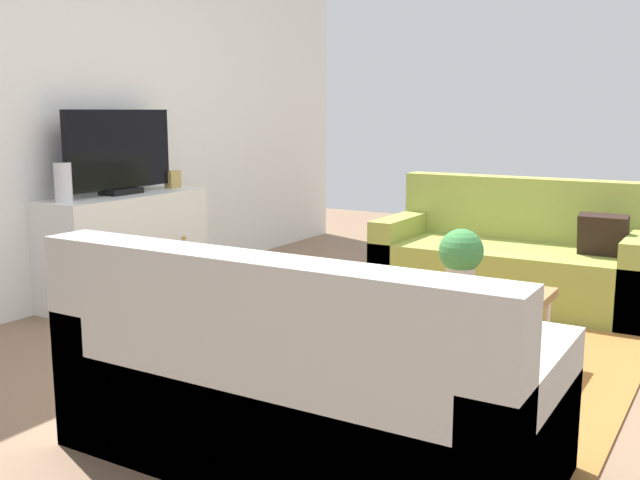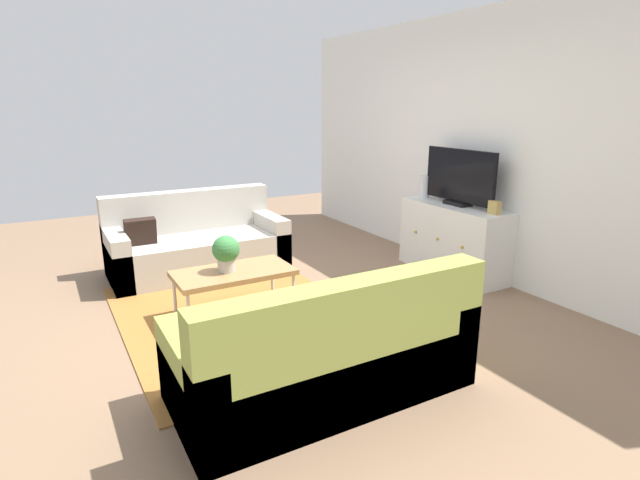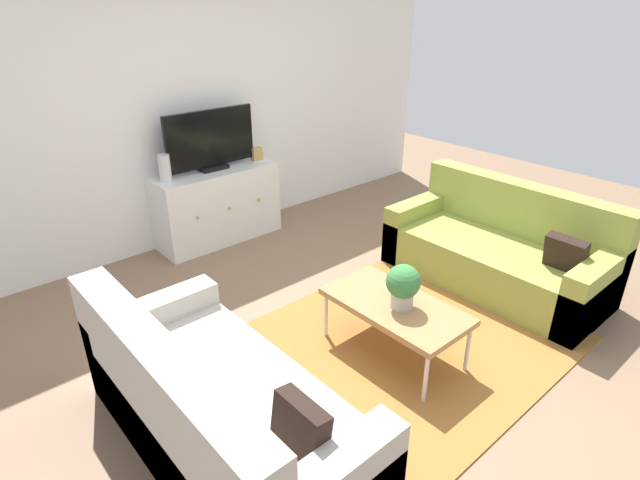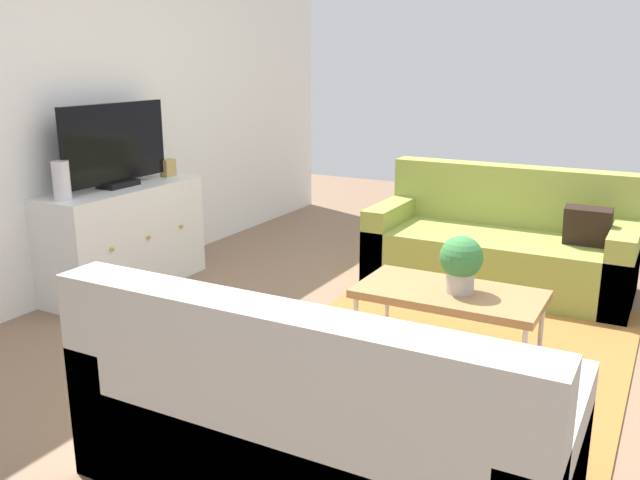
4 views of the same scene
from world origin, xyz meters
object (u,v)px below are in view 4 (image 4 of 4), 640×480
(flat_screen_tv, at_px, (115,146))
(mantel_clock, at_px, (168,168))
(coffee_table, at_px, (449,296))
(potted_plant, at_px, (461,262))
(couch_right_side, at_px, (503,247))
(glass_vase, at_px, (61,181))
(tv_console, at_px, (125,238))
(couch_left_side, at_px, (315,432))

(flat_screen_tv, bearing_deg, mantel_clock, -2.26)
(flat_screen_tv, relative_size, mantel_clock, 7.18)
(coffee_table, relative_size, potted_plant, 3.18)
(couch_right_side, height_order, mantel_clock, mantel_clock)
(potted_plant, xyz_separation_m, mantel_clock, (0.59, 2.50, 0.23))
(couch_right_side, xyz_separation_m, glass_vase, (-1.91, 2.37, 0.60))
(potted_plant, bearing_deg, couch_right_side, 4.64)
(mantel_clock, bearing_deg, couch_right_side, -69.36)
(coffee_table, bearing_deg, flat_screen_tv, 88.13)
(potted_plant, xyz_separation_m, glass_vase, (-0.42, 2.50, 0.29))
(couch_right_side, bearing_deg, glass_vase, 128.78)
(potted_plant, bearing_deg, glass_vase, 99.59)
(potted_plant, relative_size, tv_console, 0.25)
(flat_screen_tv, height_order, mantel_clock, flat_screen_tv)
(mantel_clock, bearing_deg, coffee_table, -103.52)
(couch_right_side, relative_size, mantel_clock, 14.13)
(couch_left_side, relative_size, glass_vase, 7.32)
(couch_right_side, relative_size, potted_plant, 5.90)
(potted_plant, bearing_deg, couch_left_side, 175.05)
(coffee_table, distance_m, flat_screen_tv, 2.55)
(flat_screen_tv, xyz_separation_m, mantel_clock, (0.51, -0.02, -0.22))
(tv_console, relative_size, glass_vase, 5.00)
(coffee_table, relative_size, mantel_clock, 7.62)
(couch_right_side, bearing_deg, couch_left_side, 180.00)
(potted_plant, height_order, tv_console, tv_console)
(coffee_table, xyz_separation_m, potted_plant, (-0.00, -0.05, 0.20))
(potted_plant, bearing_deg, mantel_clock, 76.66)
(couch_right_side, distance_m, glass_vase, 3.10)
(flat_screen_tv, height_order, glass_vase, flat_screen_tv)
(coffee_table, bearing_deg, potted_plant, -94.87)
(couch_left_side, xyz_separation_m, potted_plant, (1.39, -0.12, 0.31))
(couch_left_side, xyz_separation_m, tv_console, (1.48, 2.37, 0.10))
(tv_console, bearing_deg, couch_right_side, -59.46)
(couch_left_side, bearing_deg, flat_screen_tv, 58.29)
(glass_vase, xyz_separation_m, mantel_clock, (1.01, 0.00, -0.06))
(couch_right_side, bearing_deg, potted_plant, -175.36)
(mantel_clock, bearing_deg, couch_left_side, -129.91)
(couch_right_side, distance_m, potted_plant, 1.52)
(couch_right_side, height_order, potted_plant, couch_right_side)
(coffee_table, relative_size, tv_console, 0.79)
(tv_console, bearing_deg, coffee_table, -91.89)
(potted_plant, xyz_separation_m, tv_console, (0.09, 2.50, -0.21))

